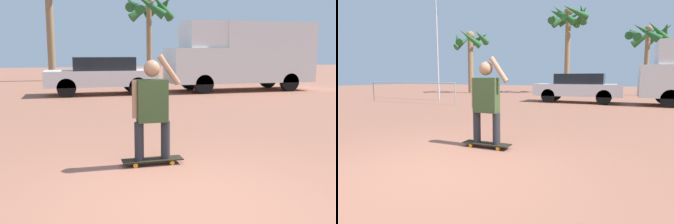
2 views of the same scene
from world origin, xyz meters
TOP-DOWN VIEW (x-y plane):
  - ground_plane at (0.00, 0.00)m, footprint 80.00×80.00m
  - skateboard at (-0.04, 1.48)m, footprint 0.92×0.25m
  - person_skateboarder at (-0.04, 1.48)m, footprint 0.74×0.25m
  - camper_van at (6.26, 11.38)m, footprint 6.40×2.12m
  - parked_car_white at (0.10, 11.38)m, footprint 4.38×1.73m
  - palm_tree_near_van at (3.74, 19.05)m, footprint 3.26×3.31m

SIDE VIEW (x-z plane):
  - ground_plane at x=0.00m, z-range 0.00..0.00m
  - skateboard at x=-0.04m, z-range 0.03..0.11m
  - parked_car_white at x=0.10m, z-range 0.05..1.55m
  - person_skateboarder at x=-0.04m, z-range 0.15..1.73m
  - camper_van at x=6.26m, z-range 0.13..3.08m
  - palm_tree_near_van at x=3.74m, z-range 1.68..6.91m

